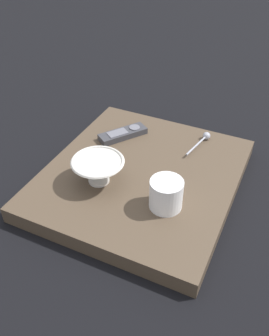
{
  "coord_description": "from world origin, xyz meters",
  "views": [
    {
      "loc": [
        0.75,
        0.33,
        0.72
      ],
      "look_at": [
        0.02,
        -0.01,
        0.07
      ],
      "focal_mm": 39.68,
      "sensor_mm": 36.0,
      "label": 1
    }
  ],
  "objects": [
    {
      "name": "table",
      "position": [
        0.0,
        0.0,
        0.02
      ],
      "size": [
        0.58,
        0.52,
        0.05
      ],
      "color": "#4C3D2D",
      "rests_on": "ground"
    },
    {
      "name": "cereal_bowl",
      "position": [
        0.09,
        -0.09,
        0.09
      ],
      "size": [
        0.14,
        0.14,
        0.07
      ],
      "color": "beige",
      "rests_on": "table"
    },
    {
      "name": "coffee_mug",
      "position": [
        0.1,
        0.11,
        0.09
      ],
      "size": [
        0.11,
        0.08,
        0.08
      ],
      "color": "white",
      "rests_on": "table"
    },
    {
      "name": "tv_remote_near",
      "position": [
        -0.14,
        -0.13,
        0.06
      ],
      "size": [
        0.16,
        0.13,
        0.02
      ],
      "color": "#38383D",
      "rests_on": "table"
    },
    {
      "name": "ground_plane",
      "position": [
        0.0,
        0.0,
        0.0
      ],
      "size": [
        6.0,
        6.0,
        0.0
      ],
      "primitive_type": "plane",
      "color": "black"
    },
    {
      "name": "teaspoon",
      "position": [
        -0.22,
        0.12,
        0.06
      ],
      "size": [
        0.14,
        0.04,
        0.02
      ],
      "color": "#A3A5B2",
      "rests_on": "table"
    }
  ]
}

